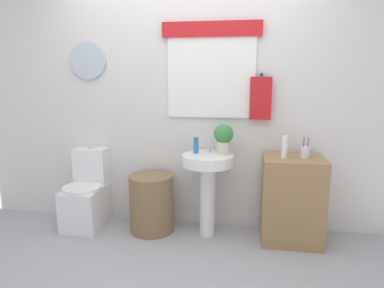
# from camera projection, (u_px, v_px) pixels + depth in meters

# --- Properties ---
(ground_plane) EXTENTS (8.00, 8.00, 0.00)m
(ground_plane) POSITION_uv_depth(u_px,v_px,m) (165.00, 283.00, 2.53)
(ground_plane) COLOR #A3A3A8
(back_wall) EXTENTS (4.40, 0.18, 2.60)m
(back_wall) POSITION_uv_depth(u_px,v_px,m) (190.00, 98.00, 3.39)
(back_wall) COLOR silver
(back_wall) RESTS_ON ground_plane
(toilet) EXTENTS (0.38, 0.51, 0.80)m
(toilet) POSITION_uv_depth(u_px,v_px,m) (87.00, 196.00, 3.49)
(toilet) COLOR white
(toilet) RESTS_ON ground_plane
(laundry_hamper) EXTENTS (0.43, 0.43, 0.57)m
(laundry_hamper) POSITION_uv_depth(u_px,v_px,m) (152.00, 203.00, 3.35)
(laundry_hamper) COLOR #846647
(laundry_hamper) RESTS_ON ground_plane
(pedestal_sink) EXTENTS (0.48, 0.48, 0.80)m
(pedestal_sink) POSITION_uv_depth(u_px,v_px,m) (208.00, 176.00, 3.20)
(pedestal_sink) COLOR white
(pedestal_sink) RESTS_ON ground_plane
(faucet) EXTENTS (0.03, 0.03, 0.10)m
(faucet) POSITION_uv_depth(u_px,v_px,m) (209.00, 147.00, 3.27)
(faucet) COLOR silver
(faucet) RESTS_ON pedestal_sink
(wooden_cabinet) EXTENTS (0.54, 0.44, 0.80)m
(wooden_cabinet) POSITION_uv_depth(u_px,v_px,m) (292.00, 200.00, 3.12)
(wooden_cabinet) COLOR #9E754C
(wooden_cabinet) RESTS_ON ground_plane
(soap_bottle) EXTENTS (0.05, 0.05, 0.16)m
(soap_bottle) POSITION_uv_depth(u_px,v_px,m) (196.00, 145.00, 3.22)
(soap_bottle) COLOR #2D6BB7
(soap_bottle) RESTS_ON pedestal_sink
(potted_plant) EXTENTS (0.18, 0.18, 0.28)m
(potted_plant) POSITION_uv_depth(u_px,v_px,m) (224.00, 137.00, 3.17)
(potted_plant) COLOR beige
(potted_plant) RESTS_ON pedestal_sink
(lotion_bottle) EXTENTS (0.05, 0.05, 0.20)m
(lotion_bottle) POSITION_uv_depth(u_px,v_px,m) (284.00, 147.00, 3.00)
(lotion_bottle) COLOR white
(lotion_bottle) RESTS_ON wooden_cabinet
(toothbrush_cup) EXTENTS (0.08, 0.08, 0.18)m
(toothbrush_cup) POSITION_uv_depth(u_px,v_px,m) (305.00, 152.00, 3.04)
(toothbrush_cup) COLOR silver
(toothbrush_cup) RESTS_ON wooden_cabinet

